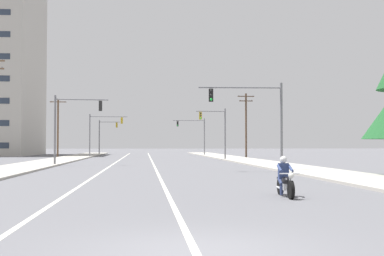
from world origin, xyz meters
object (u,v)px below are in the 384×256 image
Objects in this scene: motorcycle_with_rider at (285,180)px; traffic_signal_near_left at (71,119)px; utility_pole_right_far at (246,123)px; traffic_signal_far_left at (105,132)px; traffic_signal_near_right at (257,112)px; traffic_signal_far_right at (195,131)px; utility_pole_left_far at (58,127)px; traffic_signal_mid_left at (101,129)px; traffic_signal_mid_right at (217,127)px.

traffic_signal_near_left is (-11.50, 26.91, 3.50)m from motorcycle_with_rider.
traffic_signal_far_left is at bearing 135.75° from utility_pole_right_far.
traffic_signal_far_right is at bearing 89.19° from traffic_signal_near_right.
traffic_signal_far_right is (3.49, 64.43, 3.54)m from motorcycle_with_rider.
motorcycle_with_rider is 0.26× the size of utility_pole_left_far.
utility_pole_left_far is at bearing -110.04° from traffic_signal_far_left.
utility_pole_left_far is at bearing 101.75° from traffic_signal_near_left.
motorcycle_with_rider is 0.24× the size of utility_pole_right_far.
motorcycle_with_rider is 0.35× the size of traffic_signal_far_left.
utility_pole_right_far reaches higher than traffic_signal_far_right.
traffic_signal_near_right is at bearing -36.23° from traffic_signal_near_left.
traffic_signal_near_left is at bearing -78.25° from utility_pole_left_far.
traffic_signal_near_left is 1.00× the size of traffic_signal_mid_left.
traffic_signal_far_left is 0.69× the size of utility_pole_right_far.
traffic_signal_near_right and traffic_signal_mid_left have the same top height.
traffic_signal_near_right is 40.31m from traffic_signal_mid_left.
traffic_signal_mid_right and traffic_signal_mid_left have the same top height.
utility_pole_left_far reaches higher than traffic_signal_near_right.
traffic_signal_mid_right reaches higher than motorcycle_with_rider.
traffic_signal_near_right is 0.69× the size of utility_pole_right_far.
traffic_signal_mid_left and traffic_signal_far_right have the same top height.
traffic_signal_mid_left reaches higher than motorcycle_with_rider.
traffic_signal_far_right is 0.73× the size of utility_pole_left_far.
utility_pole_right_far reaches higher than traffic_signal_near_right.
traffic_signal_far_left is at bearing 69.96° from utility_pole_left_far.
utility_pole_right_far is (5.52, 9.32, 0.86)m from traffic_signal_mid_right.
traffic_signal_near_left is 29.62m from utility_pole_left_far.
traffic_signal_mid_left is at bearing 89.36° from traffic_signal_near_left.
traffic_signal_far_right is 1.00× the size of traffic_signal_far_left.
traffic_signal_far_right and traffic_signal_far_left have the same top height.
motorcycle_with_rider is at bearing -93.10° from traffic_signal_far_right.
traffic_signal_far_left is at bearing 90.54° from traffic_signal_near_left.
motorcycle_with_rider is at bearing -66.85° from traffic_signal_near_left.
traffic_signal_mid_right is at bearing -120.61° from utility_pole_right_far.
traffic_signal_far_right is at bearing 34.83° from traffic_signal_mid_left.
traffic_signal_mid_right is at bearing 43.48° from traffic_signal_near_left.
traffic_signal_near_left is 0.73× the size of utility_pole_left_far.
traffic_signal_mid_right is 19.70m from traffic_signal_mid_left.
traffic_signal_near_right is 48.01m from traffic_signal_far_right.
traffic_signal_far_right is 14.93m from utility_pole_right_far.
traffic_signal_mid_left is 0.69× the size of utility_pole_right_far.
utility_pole_right_far is at bearing 48.88° from traffic_signal_near_left.
traffic_signal_mid_left is (0.31, 27.30, 0.04)m from traffic_signal_near_left.
traffic_signal_mid_right is 1.00× the size of traffic_signal_far_left.
traffic_signal_mid_left is 17.09m from traffic_signal_far_left.
motorcycle_with_rider is at bearing -99.71° from traffic_signal_near_right.
motorcycle_with_rider is 41.66m from traffic_signal_mid_right.
traffic_signal_mid_right is 0.73× the size of utility_pole_left_far.
traffic_signal_near_right is 0.73× the size of utility_pole_left_far.
traffic_signal_mid_right is 0.69× the size of utility_pole_right_far.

